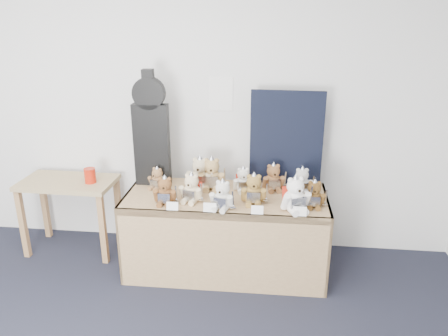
# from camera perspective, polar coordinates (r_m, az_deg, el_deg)

# --- Properties ---
(room_shell) EXTENTS (6.00, 6.00, 6.00)m
(room_shell) POSITION_cam_1_polar(r_m,az_deg,el_deg) (3.87, -0.42, 9.67)
(room_shell) COLOR silver
(room_shell) RESTS_ON floor
(display_table) EXTENTS (1.68, 0.71, 0.70)m
(display_table) POSITION_cam_1_polar(r_m,az_deg,el_deg) (3.61, 0.13, -6.19)
(display_table) COLOR #92704A
(display_table) RESTS_ON floor
(side_table) EXTENTS (0.84, 0.48, 0.69)m
(side_table) POSITION_cam_1_polar(r_m,az_deg,el_deg) (4.21, -19.57, -3.10)
(side_table) COLOR #967D51
(side_table) RESTS_ON floor
(guitar_case) EXTENTS (0.30, 0.09, 0.99)m
(guitar_case) POSITION_cam_1_polar(r_m,az_deg,el_deg) (3.74, -9.51, 4.89)
(guitar_case) COLOR black
(guitar_case) RESTS_ON display_table
(navy_board) EXTENTS (0.62, 0.05, 0.82)m
(navy_board) POSITION_cam_1_polar(r_m,az_deg,el_deg) (3.75, 8.13, 3.81)
(navy_board) COLOR black
(navy_board) RESTS_ON display_table
(red_cup) EXTENTS (0.10, 0.10, 0.13)m
(red_cup) POSITION_cam_1_polar(r_m,az_deg,el_deg) (4.03, -17.09, -0.94)
(red_cup) COLOR red
(red_cup) RESTS_ON side_table
(teddy_front_far_left) EXTENTS (0.21, 0.17, 0.25)m
(teddy_front_far_left) POSITION_cam_1_polar(r_m,az_deg,el_deg) (3.45, -7.69, -3.08)
(teddy_front_far_left) COLOR brown
(teddy_front_far_left) RESTS_ON display_table
(teddy_front_left) EXTENTS (0.22, 0.20, 0.26)m
(teddy_front_left) POSITION_cam_1_polar(r_m,az_deg,el_deg) (3.47, -4.26, -2.74)
(teddy_front_left) COLOR beige
(teddy_front_left) RESTS_ON display_table
(teddy_front_centre) EXTENTS (0.21, 0.20, 0.26)m
(teddy_front_centre) POSITION_cam_1_polar(r_m,az_deg,el_deg) (3.33, -0.21, -3.68)
(teddy_front_centre) COLOR silver
(teddy_front_centre) RESTS_ON display_table
(teddy_front_right) EXTENTS (0.22, 0.18, 0.28)m
(teddy_front_right) POSITION_cam_1_polar(r_m,az_deg,el_deg) (3.43, 3.90, -2.91)
(teddy_front_right) COLOR olive
(teddy_front_right) RESTS_ON display_table
(teddy_front_far_right) EXTENTS (0.26, 0.24, 0.31)m
(teddy_front_far_right) POSITION_cam_1_polar(r_m,az_deg,el_deg) (3.34, 9.29, -3.56)
(teddy_front_far_right) COLOR white
(teddy_front_far_right) RESTS_ON display_table
(teddy_front_end) EXTENTS (0.20, 0.16, 0.24)m
(teddy_front_end) POSITION_cam_1_polar(r_m,az_deg,el_deg) (3.44, 11.69, -3.47)
(teddy_front_end) COLOR brown
(teddy_front_end) RESTS_ON display_table
(teddy_back_left) EXTENTS (0.25, 0.21, 0.31)m
(teddy_back_left) POSITION_cam_1_polar(r_m,az_deg,el_deg) (3.73, -3.15, -0.80)
(teddy_back_left) COLOR #C5B490
(teddy_back_left) RESTS_ON display_table
(teddy_back_centre_left) EXTENTS (0.25, 0.21, 0.31)m
(teddy_back_centre_left) POSITION_cam_1_polar(r_m,az_deg,el_deg) (3.71, -1.62, -0.89)
(teddy_back_centre_left) COLOR tan
(teddy_back_centre_left) RESTS_ON display_table
(teddy_back_centre_right) EXTENTS (0.20, 0.17, 0.24)m
(teddy_back_centre_right) POSITION_cam_1_polar(r_m,az_deg,el_deg) (3.67, 2.52, -1.64)
(teddy_back_centre_right) COLOR white
(teddy_back_centre_right) RESTS_ON display_table
(teddy_back_right) EXTENTS (0.22, 0.19, 0.26)m
(teddy_back_right) POSITION_cam_1_polar(r_m,az_deg,el_deg) (3.70, 6.47, -1.34)
(teddy_back_right) COLOR brown
(teddy_back_right) RESTS_ON display_table
(teddy_back_end) EXTENTS (0.20, 0.17, 0.25)m
(teddy_back_end) POSITION_cam_1_polar(r_m,az_deg,el_deg) (3.68, 10.13, -1.77)
(teddy_back_end) COLOR silver
(teddy_back_end) RESTS_ON display_table
(teddy_back_far_left) EXTENTS (0.17, 0.17, 0.22)m
(teddy_back_far_left) POSITION_cam_1_polar(r_m,az_deg,el_deg) (3.76, -8.72, -1.44)
(teddy_back_far_left) COLOR olive
(teddy_back_far_left) RESTS_ON display_table
(entry_card_a) EXTENTS (0.09, 0.02, 0.06)m
(entry_card_a) POSITION_cam_1_polar(r_m,az_deg,el_deg) (3.35, -6.77, -4.97)
(entry_card_a) COLOR white
(entry_card_a) RESTS_ON display_table
(entry_card_b) EXTENTS (0.10, 0.02, 0.07)m
(entry_card_b) POSITION_cam_1_polar(r_m,az_deg,el_deg) (3.30, -1.86, -5.18)
(entry_card_b) COLOR white
(entry_card_b) RESTS_ON display_table
(entry_card_c) EXTENTS (0.09, 0.02, 0.06)m
(entry_card_c) POSITION_cam_1_polar(r_m,az_deg,el_deg) (3.28, 4.36, -5.49)
(entry_card_c) COLOR white
(entry_card_c) RESTS_ON display_table
(entry_card_d) EXTENTS (0.10, 0.02, 0.07)m
(entry_card_d) POSITION_cam_1_polar(r_m,az_deg,el_deg) (3.29, 9.87, -5.61)
(entry_card_d) COLOR white
(entry_card_d) RESTS_ON display_table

